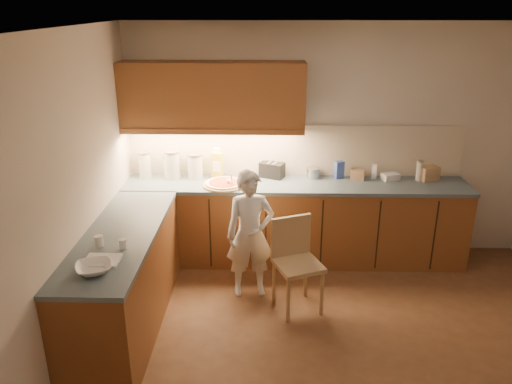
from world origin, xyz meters
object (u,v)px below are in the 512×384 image
Objects in this scene: pizza_on_board at (224,184)px; toaster at (272,170)px; child at (250,234)px; oil_jug at (217,164)px; wooden_chair at (295,257)px.

pizza_on_board reaches higher than toaster.
child reaches higher than oil_jug.
child reaches higher than pizza_on_board.
pizza_on_board is 0.31m from oil_jug.
oil_jug is 1.13× the size of toaster.
pizza_on_board is at bearing -126.09° from toaster.
oil_jug is 0.62m from toaster.
pizza_on_board is at bearing 105.99° from child.
pizza_on_board is 1.20m from wooden_chair.
child is at bearing 131.40° from wooden_chair.
pizza_on_board is at bearing 108.66° from wooden_chair.
oil_jug is at bearing 104.84° from wooden_chair.
child is 1.02m from toaster.
child is at bearing -78.46° from toaster.
pizza_on_board is 1.34× the size of oil_jug.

